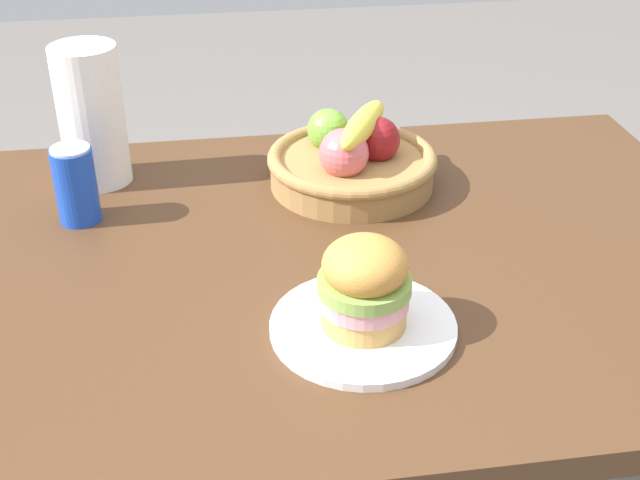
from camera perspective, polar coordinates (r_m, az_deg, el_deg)
name	(u,v)px	position (r m, az deg, el deg)	size (l,w,h in m)	color
dining_table	(299,311)	(1.30, -1.44, -4.86)	(1.40, 0.90, 0.75)	#4C301C
plate	(363,327)	(1.09, 2.96, -5.92)	(0.24, 0.24, 0.01)	white
sandwich	(364,284)	(1.05, 3.05, -2.99)	(0.12, 0.12, 0.12)	tan
soda_can	(76,185)	(1.37, -16.33, 3.64)	(0.07, 0.07, 0.13)	blue
fruit_basket	(352,160)	(1.43, 2.21, 5.46)	(0.29, 0.29, 0.14)	#9E7542
paper_towel_roll	(92,116)	(1.47, -15.32, 8.18)	(0.11, 0.11, 0.24)	white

